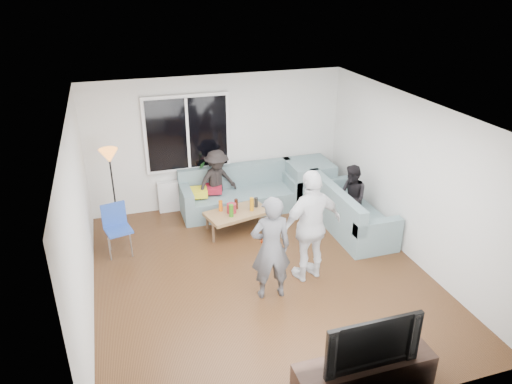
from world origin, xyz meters
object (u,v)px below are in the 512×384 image
object	(u,v)px
spectator_right	(351,198)
tv_console	(364,376)
floor_lamp	(114,192)
sofa_back_section	(240,191)
television	(368,338)
player_right	(311,226)
sofa_right_section	(352,208)
player_left	(271,248)
side_chair	(118,231)
coffee_table	(237,221)
spectator_back	(217,182)

from	to	relation	value
spectator_right	tv_console	xyz separation A→B (m)	(-1.64, -3.48, -0.39)
floor_lamp	sofa_back_section	bearing A→B (deg)	3.11
floor_lamp	television	size ratio (longest dim) A/B	1.43
floor_lamp	player_right	bearing A→B (deg)	-41.02
sofa_back_section	player_right	world-z (taller)	player_right
sofa_right_section	player_left	xyz separation A→B (m)	(-2.05, -1.45, 0.37)
side_chair	spectator_right	xyz separation A→B (m)	(4.07, -0.34, 0.18)
side_chair	player_right	size ratio (longest dim) A/B	0.49
tv_console	coffee_table	bearing A→B (deg)	95.32
floor_lamp	television	xyz separation A→B (m)	(2.43, -4.64, -0.02)
player_right	spectator_back	distance (m)	2.69
player_right	spectator_right	xyz separation A→B (m)	(1.33, 1.22, -0.28)
spectator_back	spectator_right	bearing A→B (deg)	-51.17
side_chair	player_left	bearing A→B (deg)	-55.74
coffee_table	sofa_right_section	bearing A→B (deg)	-14.61
player_left	tv_console	xyz separation A→B (m)	(0.41, -1.99, -0.57)
spectator_back	floor_lamp	bearing A→B (deg)	164.95
player_left	television	bearing A→B (deg)	106.69
spectator_back	player_right	bearing A→B (deg)	-91.49
spectator_right	television	distance (m)	3.85
sofa_right_section	coffee_table	xyz separation A→B (m)	(-2.01, 0.52, -0.22)
sofa_back_section	side_chair	world-z (taller)	side_chair
player_right	spectator_back	world-z (taller)	player_right
player_right	coffee_table	bearing A→B (deg)	-79.66
player_right	sofa_back_section	bearing A→B (deg)	-92.47
coffee_table	television	bearing A→B (deg)	-84.68
sofa_back_section	floor_lamp	size ratio (longest dim) A/B	1.47
side_chair	television	xyz separation A→B (m)	(2.43, -3.82, 0.33)
player_right	side_chair	bearing A→B (deg)	-41.05
sofa_back_section	spectator_back	xyz separation A→B (m)	(-0.44, 0.03, 0.22)
sofa_back_section	sofa_right_section	size ratio (longest dim) A/B	1.15
floor_lamp	player_left	xyz separation A→B (m)	(2.02, -2.66, 0.01)
spectator_back	sofa_back_section	bearing A→B (deg)	-23.64
sofa_back_section	spectator_back	world-z (taller)	spectator_back
coffee_table	player_right	world-z (taller)	player_right
sofa_back_section	sofa_right_section	bearing A→B (deg)	-37.75
floor_lamp	spectator_right	distance (m)	4.24
floor_lamp	tv_console	bearing A→B (deg)	-62.36
sofa_right_section	coffee_table	distance (m)	2.09
player_right	spectator_back	size ratio (longest dim) A/B	1.37
floor_lamp	tv_console	world-z (taller)	floor_lamp
side_chair	spectator_right	distance (m)	4.09
side_chair	player_right	xyz separation A→B (m)	(2.74, -1.56, 0.45)
coffee_table	player_left	bearing A→B (deg)	-91.30
spectator_right	spectator_back	xyz separation A→B (m)	(-2.17, 1.32, 0.04)
coffee_table	floor_lamp	distance (m)	2.25
side_chair	player_left	size ratio (longest dim) A/B	0.54
coffee_table	spectator_right	world-z (taller)	spectator_right
player_left	tv_console	distance (m)	2.11
sofa_right_section	spectator_right	world-z (taller)	spectator_right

